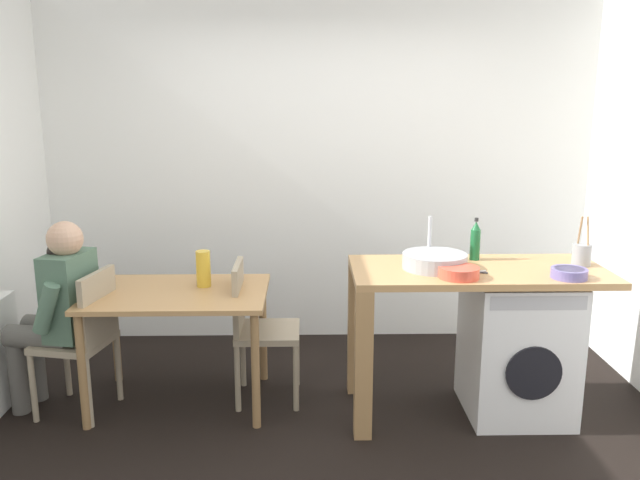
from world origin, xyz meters
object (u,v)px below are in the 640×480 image
chair_opposite (256,323)px  utensil_crock (582,254)px  seated_person (58,307)px  chair_person_seat (85,334)px  vase (203,269)px  colander (569,273)px  bottle_tall_green (475,241)px  dining_table (178,306)px  mixing_bowl (459,272)px  washing_machine (517,346)px

chair_opposite → utensil_crock: 2.03m
seated_person → utensil_crock: (3.15, -0.03, 0.32)m
chair_person_seat → vase: (0.70, 0.22, 0.35)m
colander → chair_opposite: bearing=166.5°
seated_person → colander: seated_person is taller
bottle_tall_green → vase: bottle_tall_green is taller
seated_person → utensil_crock: size_ratio=4.01×
dining_table → seated_person: (-0.70, -0.08, 0.03)m
seated_person → mixing_bowl: (2.36, -0.28, 0.28)m
colander → vase: 2.17m
seated_person → bottle_tall_green: (2.55, 0.12, 0.37)m
dining_table → mixing_bowl: bearing=-12.3°
dining_table → vase: 0.28m
mixing_bowl → bottle_tall_green: bearing=64.5°
bottle_tall_green → vase: size_ratio=1.15×
washing_machine → utensil_crock: size_ratio=2.87×
dining_table → washing_machine: washing_machine is taller
chair_person_seat → chair_opposite: same height
chair_person_seat → washing_machine: bearing=-79.2°
chair_opposite → bottle_tall_green: bottle_tall_green is taller
chair_person_seat → mixing_bowl: bearing=-84.5°
seated_person → washing_machine: size_ratio=1.40×
dining_table → mixing_bowl: mixing_bowl is taller
washing_machine → mixing_bowl: size_ratio=3.76×
chair_person_seat → seated_person: seated_person is taller
dining_table → washing_machine: 2.10m
seated_person → chair_opposite: bearing=-71.8°
chair_opposite → colander: (1.79, -0.43, 0.44)m
seated_person → utensil_crock: bearing=-78.7°
chair_opposite → vase: size_ratio=3.93×
utensil_crock → washing_machine: bearing=-171.9°
vase → utensil_crock: bearing=-5.2°
vase → dining_table: bearing=-146.3°
chair_opposite → seated_person: bearing=-83.8°
mixing_bowl → vase: (-1.50, 0.46, -0.10)m
dining_table → vase: size_ratio=4.80×
chair_person_seat → vase: bearing=-61.0°
chair_person_seat → seated_person: 0.23m
chair_person_seat → bottle_tall_green: bottle_tall_green is taller
washing_machine → bottle_tall_green: 0.68m
washing_machine → utensil_crock: (0.37, 0.05, 0.56)m
seated_person → vase: bearing=-66.1°
bottle_tall_green → colander: (0.42, -0.42, -0.09)m
washing_machine → bottle_tall_green: size_ratio=3.27×
seated_person → colander: bearing=-83.9°
chair_opposite → bottle_tall_green: 1.47m
washing_machine → utensil_crock: 0.67m
dining_table → colander: colander is taller
dining_table → washing_machine: bearing=-4.4°
dining_table → utensil_crock: size_ratio=3.67×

